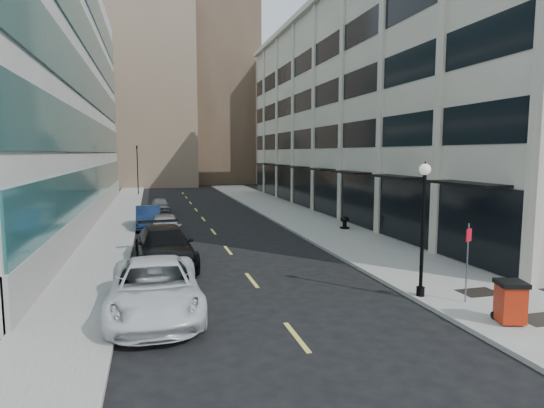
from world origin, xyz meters
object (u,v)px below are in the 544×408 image
trash_bin (510,301)px  sign_post (468,253)px  lamppost (423,217)px  car_black_pickup (165,247)px  car_blue_sedan (148,217)px  car_white_van (155,288)px  traffic_signal (137,149)px  car_silver_sedan (165,228)px  car_grey_sedan (160,205)px  urn_planter (345,221)px

trash_bin → sign_post: (0.01, 1.99, 1.03)m
trash_bin → lamppost: 3.84m
car_black_pickup → trash_bin: 14.35m
car_black_pickup → car_blue_sedan: size_ratio=1.31×
car_blue_sedan → sign_post: 22.18m
car_white_van → car_black_pickup: (0.49, 6.55, 0.02)m
sign_post → lamppost: bearing=113.7°
traffic_signal → trash_bin: bearing=-75.8°
car_silver_sedan → sign_post: sign_post is taller
car_grey_sedan → lamppost: 28.10m
car_white_van → car_grey_sedan: bearing=88.7°
traffic_signal → car_blue_sedan: bearing=-87.0°
lamppost → sign_post: lamppost is taller
sign_post → trash_bin: bearing=-114.1°
traffic_signal → urn_planter: bearing=-64.8°
traffic_signal → sign_post: 46.71m
traffic_signal → car_grey_sedan: size_ratio=1.82×
car_white_van → lamppost: lamppost is taller
car_black_pickup → car_silver_sedan: bearing=83.6°
car_black_pickup → urn_planter: car_black_pickup is taller
car_white_van → car_silver_sedan: size_ratio=1.29×
traffic_signal → car_blue_sedan: size_ratio=1.49×
car_silver_sedan → urn_planter: bearing=4.6°
lamppost → sign_post: bearing=-42.5°
traffic_signal → car_black_pickup: (2.11, -36.50, -4.83)m
car_grey_sedan → lamppost: bearing=-74.2°
trash_bin → sign_post: 2.24m
lamppost → car_white_van: bearing=174.1°
car_white_van → urn_planter: size_ratio=7.46×
car_grey_sedan → trash_bin: (9.59, -29.68, 0.19)m
car_grey_sedan → lamppost: size_ratio=0.80×
car_silver_sedan → trash_bin: (9.59, -16.34, 0.02)m
trash_bin → car_grey_sedan: bearing=124.8°
car_silver_sedan → sign_post: 17.30m
traffic_signal → car_white_van: size_ratio=1.12×
car_white_van → car_black_pickup: bearing=86.0°
car_blue_sedan → sign_post: bearing=-62.8°
trash_bin → sign_post: bearing=106.6°
car_grey_sedan → car_black_pickup: bearing=-92.5°
urn_planter → car_silver_sedan: bearing=-176.6°
car_black_pickup → trash_bin: (9.78, -10.50, -0.05)m
car_silver_sedan → urn_planter: size_ratio=5.77×
car_black_pickup → sign_post: 13.01m
car_blue_sedan → sign_post: (10.58, -19.46, 1.11)m
car_black_pickup → trash_bin: size_ratio=4.75×
car_black_pickup → urn_planter: (11.99, 6.54, -0.23)m
car_silver_sedan → car_grey_sedan: 13.34m
traffic_signal → car_blue_sedan: traffic_signal is taller
car_grey_sedan → car_silver_sedan: bearing=-91.9°
car_blue_sedan → urn_planter: 13.52m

